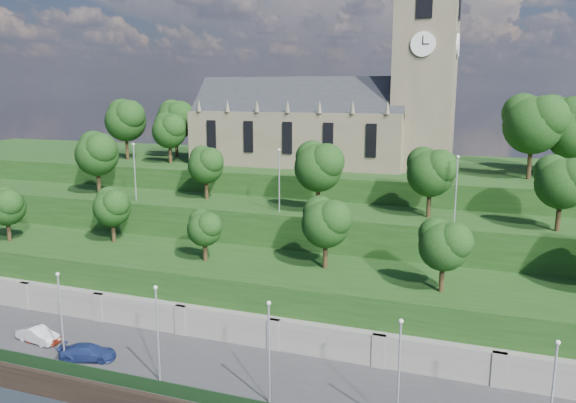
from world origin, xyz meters
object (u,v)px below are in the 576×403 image
at_px(church, 332,115).
at_px(car_left, 42,336).
at_px(car_middle, 38,334).
at_px(car_right, 88,352).

height_order(church, car_left, church).
xyz_separation_m(church, car_middle, (-18.09, -41.09, -19.77)).
distance_m(church, car_middle, 49.05).
height_order(church, car_middle, church).
bearing_deg(church, car_left, -113.20).
distance_m(car_left, car_middle, 0.51).
bearing_deg(car_left, car_right, -101.50).
distance_m(car_left, car_right, 6.74).
bearing_deg(car_left, car_middle, 95.42).
distance_m(car_middle, car_right, 7.22).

